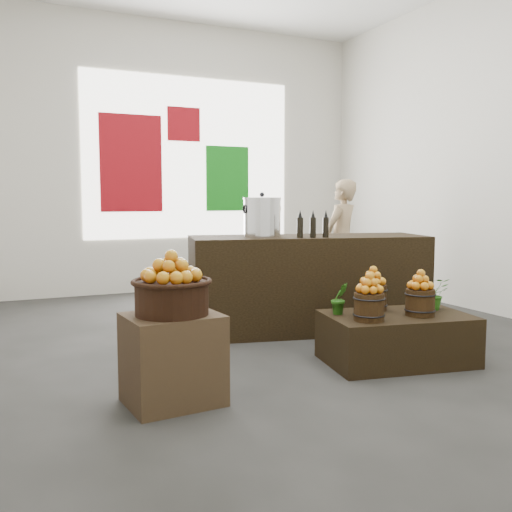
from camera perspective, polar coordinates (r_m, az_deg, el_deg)
name	(u,v)px	position (r m, az deg, el deg)	size (l,w,h in m)	color
ground	(274,342)	(5.62, 1.79, -8.58)	(7.00, 7.00, 0.00)	#383835
back_wall	(171,158)	(8.74, -8.53, 9.70)	(6.00, 0.04, 4.00)	silver
back_opening	(190,158)	(8.81, -6.60, 9.69)	(3.20, 0.02, 2.40)	white
deco_red_left	(131,163)	(8.56, -12.38, 9.04)	(0.90, 0.04, 1.40)	maroon
deco_green_right	(227,179)	(8.99, -2.88, 7.73)	(0.70, 0.04, 1.00)	#137B17
deco_red_upper	(184,124)	(8.82, -7.25, 12.94)	(0.50, 0.04, 0.50)	maroon
crate	(173,359)	(3.97, -8.32, -10.16)	(0.62, 0.50, 0.62)	brown
wicker_basket	(172,298)	(3.88, -8.41, -4.18)	(0.49, 0.49, 0.22)	black
apples_in_basket	(171,266)	(3.85, -8.46, -1.02)	(0.38, 0.38, 0.21)	#A61D05
display_table	(397,338)	(5.04, 13.89, -8.00)	(1.21, 0.74, 0.42)	black
apple_bucket_front_left	(369,307)	(4.68, 11.24, -5.01)	(0.24, 0.24, 0.22)	#37240F
apples_in_bucket_front_left	(369,283)	(4.65, 11.28, -2.68)	(0.18, 0.18, 0.16)	#A61D05
apple_bucket_front_right	(420,302)	(4.98, 16.09, -4.48)	(0.24, 0.24, 0.22)	#37240F
apples_in_bucket_front_right	(421,280)	(4.95, 16.15, -2.29)	(0.18, 0.18, 0.16)	#A61D05
apple_bucket_rear	(373,297)	(5.12, 11.60, -4.09)	(0.24, 0.24, 0.22)	#37240F
apples_in_bucket_rear	(373,276)	(5.09, 11.64, -1.95)	(0.18, 0.18, 0.16)	#A61D05
herb_garnish_right	(433,294)	(5.27, 17.32, -3.61)	(0.26, 0.22, 0.28)	#215A13
herb_garnish_left	(340,298)	(4.88, 8.36, -4.22)	(0.15, 0.12, 0.27)	#215A13
counter	(308,283)	(6.03, 5.26, -2.76)	(2.45, 0.78, 1.00)	black
stock_pot_left	(262,218)	(5.84, 0.60, 3.81)	(0.38, 0.38, 0.38)	silver
oil_cruets	(316,224)	(5.74, 6.04, 3.24)	(0.27, 0.07, 0.28)	black
shopper	(341,241)	(7.79, 8.51, 1.53)	(0.60, 0.39, 1.65)	tan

